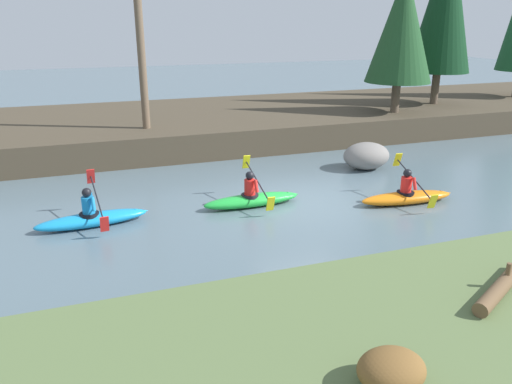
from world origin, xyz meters
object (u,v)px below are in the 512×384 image
(boulder_midstream, at_px, (366,156))
(driftwood_log, at_px, (502,285))
(kayaker_middle, at_px, (252,199))
(kayaker_trailing, at_px, (93,218))
(kayaker_lead, at_px, (407,196))

(boulder_midstream, relative_size, driftwood_log, 0.86)
(kayaker_middle, distance_m, boulder_midstream, 5.31)
(kayaker_trailing, bearing_deg, boulder_midstream, 8.00)
(kayaker_lead, bearing_deg, kayaker_middle, 168.24)
(kayaker_middle, height_order, driftwood_log, kayaker_middle)
(kayaker_lead, height_order, kayaker_trailing, same)
(kayaker_trailing, height_order, driftwood_log, kayaker_trailing)
(boulder_midstream, height_order, driftwood_log, driftwood_log)
(kayaker_trailing, bearing_deg, driftwood_log, -53.37)
(kayaker_lead, height_order, driftwood_log, kayaker_lead)
(kayaker_middle, bearing_deg, kayaker_lead, -17.26)
(kayaker_lead, relative_size, kayaker_middle, 1.01)
(kayaker_trailing, xyz_separation_m, boulder_midstream, (9.04, 2.14, 0.24))
(kayaker_lead, distance_m, kayaker_trailing, 8.42)
(kayaker_trailing, xyz_separation_m, driftwood_log, (6.11, -6.79, 0.61))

